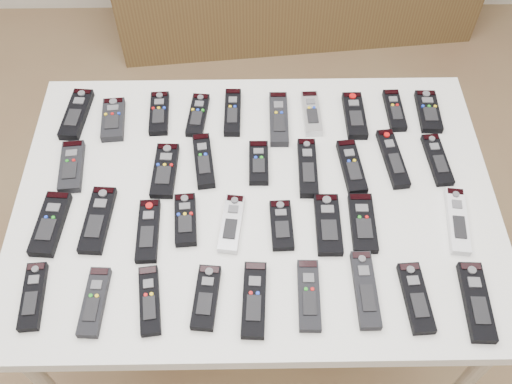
{
  "coord_description": "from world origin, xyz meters",
  "views": [
    {
      "loc": [
        -0.03,
        -0.73,
        1.99
      ],
      "look_at": [
        -0.02,
        0.13,
        0.8
      ],
      "focal_mm": 40.0,
      "sensor_mm": 36.0,
      "label": 1
    }
  ],
  "objects_px": {
    "remote_0": "(76,114)",
    "remote_30": "(206,297)",
    "remote_16": "(393,158)",
    "remote_8": "(394,110)",
    "remote_32": "(309,295)",
    "remote_19": "(98,220)",
    "remote_1": "(113,120)",
    "remote_9": "(428,111)",
    "remote_12": "(204,161)",
    "remote_3": "(198,115)",
    "remote_6": "(311,113)",
    "remote_21": "(185,220)",
    "remote_11": "(165,170)",
    "remote_13": "(259,163)",
    "remote_24": "(328,224)",
    "remote_28": "(94,302)",
    "remote_18": "(50,224)",
    "remote_29": "(150,300)",
    "remote_25": "(363,223)",
    "remote_26": "(457,221)",
    "remote_34": "(416,298)",
    "remote_4": "(233,112)",
    "table": "(256,209)",
    "remote_35": "(476,302)",
    "remote_23": "(282,225)",
    "remote_10": "(72,167)",
    "remote_33": "(365,290)",
    "remote_2": "(159,113)",
    "remote_31": "(254,300)",
    "remote_15": "(352,167)",
    "remote_14": "(308,168)",
    "remote_7": "(355,116)",
    "remote_5": "(279,119)",
    "remote_17": "(437,160)",
    "remote_27": "(33,296)",
    "remote_22": "(231,223)"
  },
  "relations": [
    {
      "from": "remote_9",
      "to": "remote_28",
      "type": "bearing_deg",
      "value": -144.29
    },
    {
      "from": "remote_19",
      "to": "remote_1",
      "type": "bearing_deg",
      "value": 95.08
    },
    {
      "from": "remote_18",
      "to": "remote_26",
      "type": "distance_m",
      "value": 1.02
    },
    {
      "from": "remote_7",
      "to": "remote_15",
      "type": "height_order",
      "value": "same"
    },
    {
      "from": "remote_6",
      "to": "remote_19",
      "type": "bearing_deg",
      "value": -149.23
    },
    {
      "from": "remote_9",
      "to": "remote_30",
      "type": "height_order",
      "value": "remote_30"
    },
    {
      "from": "remote_6",
      "to": "remote_17",
      "type": "height_order",
      "value": "remote_6"
    },
    {
      "from": "remote_0",
      "to": "remote_11",
      "type": "bearing_deg",
      "value": -32.22
    },
    {
      "from": "remote_6",
      "to": "remote_22",
      "type": "distance_m",
      "value": 0.44
    },
    {
      "from": "remote_9",
      "to": "remote_30",
      "type": "relative_size",
      "value": 0.99
    },
    {
      "from": "remote_8",
      "to": "remote_25",
      "type": "height_order",
      "value": "same"
    },
    {
      "from": "remote_12",
      "to": "remote_19",
      "type": "height_order",
      "value": "remote_12"
    },
    {
      "from": "remote_0",
      "to": "remote_30",
      "type": "bearing_deg",
      "value": -50.4
    },
    {
      "from": "remote_15",
      "to": "remote_25",
      "type": "height_order",
      "value": "remote_15"
    },
    {
      "from": "remote_3",
      "to": "remote_35",
      "type": "height_order",
      "value": "remote_35"
    },
    {
      "from": "remote_13",
      "to": "remote_24",
      "type": "height_order",
      "value": "same"
    },
    {
      "from": "remote_27",
      "to": "remote_23",
      "type": "bearing_deg",
      "value": 13.74
    },
    {
      "from": "remote_8",
      "to": "remote_32",
      "type": "xyz_separation_m",
      "value": [
        -0.29,
        -0.58,
        0.0
      ]
    },
    {
      "from": "remote_28",
      "to": "remote_13",
      "type": "bearing_deg",
      "value": 49.27
    },
    {
      "from": "remote_12",
      "to": "remote_21",
      "type": "height_order",
      "value": "same"
    },
    {
      "from": "remote_3",
      "to": "remote_31",
      "type": "relative_size",
      "value": 0.85
    },
    {
      "from": "remote_11",
      "to": "remote_23",
      "type": "relative_size",
      "value": 1.24
    },
    {
      "from": "remote_5",
      "to": "remote_32",
      "type": "height_order",
      "value": "remote_5"
    },
    {
      "from": "remote_18",
      "to": "remote_29",
      "type": "relative_size",
      "value": 1.08
    },
    {
      "from": "remote_16",
      "to": "remote_28",
      "type": "relative_size",
      "value": 1.16
    },
    {
      "from": "remote_0",
      "to": "remote_14",
      "type": "height_order",
      "value": "same"
    },
    {
      "from": "remote_33",
      "to": "remote_0",
      "type": "bearing_deg",
      "value": 142.89
    },
    {
      "from": "remote_3",
      "to": "remote_24",
      "type": "xyz_separation_m",
      "value": [
        0.34,
        -0.38,
        0.0
      ]
    },
    {
      "from": "remote_21",
      "to": "remote_11",
      "type": "bearing_deg",
      "value": 107.78
    },
    {
      "from": "remote_26",
      "to": "remote_34",
      "type": "bearing_deg",
      "value": -117.24
    },
    {
      "from": "remote_3",
      "to": "remote_10",
      "type": "height_order",
      "value": "remote_10"
    },
    {
      "from": "remote_16",
      "to": "remote_30",
      "type": "relative_size",
      "value": 1.25
    },
    {
      "from": "remote_21",
      "to": "remote_31",
      "type": "distance_m",
      "value": 0.28
    },
    {
      "from": "remote_0",
      "to": "remote_21",
      "type": "height_order",
      "value": "same"
    },
    {
      "from": "remote_4",
      "to": "remote_25",
      "type": "xyz_separation_m",
      "value": [
        0.33,
        -0.38,
        -0.0
      ]
    },
    {
      "from": "remote_7",
      "to": "remote_23",
      "type": "height_order",
      "value": "remote_7"
    },
    {
      "from": "remote_1",
      "to": "remote_35",
      "type": "height_order",
      "value": "same"
    },
    {
      "from": "remote_15",
      "to": "remote_29",
      "type": "height_order",
      "value": "remote_15"
    },
    {
      "from": "remote_12",
      "to": "remote_3",
      "type": "bearing_deg",
      "value": 90.48
    },
    {
      "from": "table",
      "to": "remote_34",
      "type": "relative_size",
      "value": 7.25
    },
    {
      "from": "remote_23",
      "to": "remote_10",
      "type": "bearing_deg",
      "value": 159.04
    },
    {
      "from": "remote_19",
      "to": "remote_26",
      "type": "distance_m",
      "value": 0.9
    },
    {
      "from": "remote_17",
      "to": "remote_24",
      "type": "xyz_separation_m",
      "value": [
        -0.31,
        -0.21,
        0.0
      ]
    },
    {
      "from": "remote_15",
      "to": "remote_4",
      "type": "bearing_deg",
      "value": 141.62
    },
    {
      "from": "remote_8",
      "to": "remote_33",
      "type": "height_order",
      "value": "remote_33"
    },
    {
      "from": "remote_26",
      "to": "remote_29",
      "type": "relative_size",
      "value": 1.14
    },
    {
      "from": "remote_2",
      "to": "remote_13",
      "type": "height_order",
      "value": "remote_13"
    },
    {
      "from": "remote_0",
      "to": "remote_5",
      "type": "bearing_deg",
      "value": 2.77
    },
    {
      "from": "remote_34",
      "to": "remote_22",
      "type": "bearing_deg",
      "value": 150.47
    },
    {
      "from": "remote_8",
      "to": "remote_16",
      "type": "xyz_separation_m",
      "value": [
        -0.03,
        -0.18,
        0.0
      ]
    }
  ]
}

